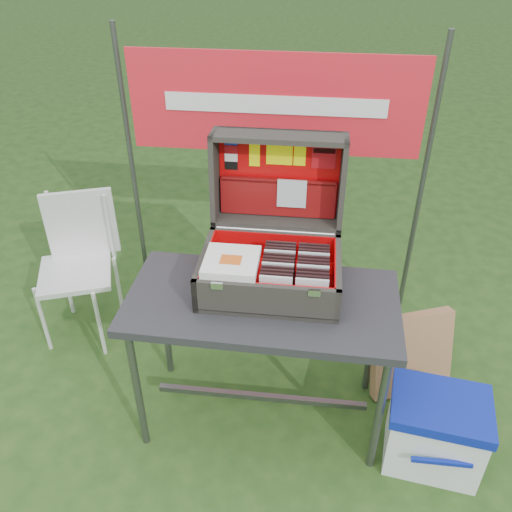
# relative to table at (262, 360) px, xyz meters

# --- Properties ---
(ground) EXTENTS (80.00, 80.00, 0.00)m
(ground) POSITION_rel_table_xyz_m (-0.05, -0.10, -0.38)
(ground) COLOR #204016
(ground) RESTS_ON ground
(table) EXTENTS (1.22, 0.63, 0.75)m
(table) POSITION_rel_table_xyz_m (0.00, 0.00, 0.00)
(table) COLOR #2D2D2F
(table) RESTS_ON ground
(table_top) EXTENTS (1.22, 0.63, 0.04)m
(table_top) POSITION_rel_table_xyz_m (0.00, 0.00, 0.36)
(table_top) COLOR #2D2D2F
(table_top) RESTS_ON ground
(table_leg_fl) EXTENTS (0.04, 0.04, 0.71)m
(table_leg_fl) POSITION_rel_table_xyz_m (-0.54, -0.24, -0.02)
(table_leg_fl) COLOR #59595B
(table_leg_fl) RESTS_ON ground
(table_leg_fr) EXTENTS (0.04, 0.04, 0.71)m
(table_leg_fr) POSITION_rel_table_xyz_m (0.54, -0.24, -0.02)
(table_leg_fr) COLOR #59595B
(table_leg_fr) RESTS_ON ground
(table_leg_bl) EXTENTS (0.04, 0.04, 0.71)m
(table_leg_bl) POSITION_rel_table_xyz_m (-0.54, 0.24, -0.02)
(table_leg_bl) COLOR #59595B
(table_leg_bl) RESTS_ON ground
(table_leg_br) EXTENTS (0.04, 0.04, 0.71)m
(table_leg_br) POSITION_rel_table_xyz_m (0.54, 0.24, -0.02)
(table_leg_br) COLOR #59595B
(table_leg_br) RESTS_ON ground
(table_brace) EXTENTS (1.06, 0.03, 0.03)m
(table_brace) POSITION_rel_table_xyz_m (0.00, 0.00, -0.26)
(table_brace) COLOR #59595B
(table_brace) RESTS_ON ground
(suitcase) EXTENTS (0.62, 0.60, 0.60)m
(suitcase) POSITION_rel_table_xyz_m (0.03, 0.15, 0.68)
(suitcase) COLOR #454139
(suitcase) RESTS_ON table
(suitcase_base_bottom) EXTENTS (0.62, 0.44, 0.02)m
(suitcase_base_bottom) POSITION_rel_table_xyz_m (0.03, 0.09, 0.39)
(suitcase_base_bottom) COLOR #454139
(suitcase_base_bottom) RESTS_ON table_top
(suitcase_base_wall_front) EXTENTS (0.62, 0.02, 0.17)m
(suitcase_base_wall_front) POSITION_rel_table_xyz_m (0.03, -0.12, 0.46)
(suitcase_base_wall_front) COLOR #454139
(suitcase_base_wall_front) RESTS_ON table_top
(suitcase_base_wall_back) EXTENTS (0.62, 0.02, 0.17)m
(suitcase_base_wall_back) POSITION_rel_table_xyz_m (0.03, 0.30, 0.46)
(suitcase_base_wall_back) COLOR #454139
(suitcase_base_wall_back) RESTS_ON table_top
(suitcase_base_wall_left) EXTENTS (0.02, 0.44, 0.17)m
(suitcase_base_wall_left) POSITION_rel_table_xyz_m (-0.27, 0.09, 0.46)
(suitcase_base_wall_left) COLOR #454139
(suitcase_base_wall_left) RESTS_ON table_top
(suitcase_base_wall_right) EXTENTS (0.02, 0.44, 0.17)m
(suitcase_base_wall_right) POSITION_rel_table_xyz_m (0.32, 0.09, 0.46)
(suitcase_base_wall_right) COLOR #454139
(suitcase_base_wall_right) RESTS_ON table_top
(suitcase_liner_floor) EXTENTS (0.57, 0.39, 0.01)m
(suitcase_liner_floor) POSITION_rel_table_xyz_m (0.03, 0.09, 0.40)
(suitcase_liner_floor) COLOR #C90400
(suitcase_liner_floor) RESTS_ON suitcase_base_bottom
(suitcase_latch_left) EXTENTS (0.05, 0.01, 0.03)m
(suitcase_latch_left) POSITION_rel_table_xyz_m (-0.17, -0.13, 0.53)
(suitcase_latch_left) COLOR silver
(suitcase_latch_left) RESTS_ON suitcase_base_wall_front
(suitcase_latch_right) EXTENTS (0.05, 0.01, 0.03)m
(suitcase_latch_right) POSITION_rel_table_xyz_m (0.22, -0.13, 0.53)
(suitcase_latch_right) COLOR silver
(suitcase_latch_right) RESTS_ON suitcase_base_wall_front
(suitcase_hinge) EXTENTS (0.56, 0.02, 0.02)m
(suitcase_hinge) POSITION_rel_table_xyz_m (0.03, 0.31, 0.54)
(suitcase_hinge) COLOR silver
(suitcase_hinge) RESTS_ON suitcase_base_wall_back
(suitcase_lid_back) EXTENTS (0.62, 0.05, 0.44)m
(suitcase_lid_back) POSITION_rel_table_xyz_m (0.03, 0.48, 0.75)
(suitcase_lid_back) COLOR #454139
(suitcase_lid_back) RESTS_ON suitcase_base_wall_back
(suitcase_lid_rim_far) EXTENTS (0.62, 0.17, 0.03)m
(suitcase_lid_rim_far) POSITION_rel_table_xyz_m (0.03, 0.42, 0.97)
(suitcase_lid_rim_far) COLOR #454139
(suitcase_lid_rim_far) RESTS_ON suitcase_lid_back
(suitcase_lid_rim_near) EXTENTS (0.62, 0.17, 0.03)m
(suitcase_lid_rim_near) POSITION_rel_table_xyz_m (0.03, 0.39, 0.55)
(suitcase_lid_rim_near) COLOR #454139
(suitcase_lid_rim_near) RESTS_ON suitcase_lid_back
(suitcase_lid_rim_left) EXTENTS (0.02, 0.19, 0.45)m
(suitcase_lid_rim_left) POSITION_rel_table_xyz_m (-0.27, 0.41, 0.76)
(suitcase_lid_rim_left) COLOR #454139
(suitcase_lid_rim_left) RESTS_ON suitcase_lid_back
(suitcase_lid_rim_right) EXTENTS (0.02, 0.19, 0.45)m
(suitcase_lid_rim_right) POSITION_rel_table_xyz_m (0.32, 0.41, 0.76)
(suitcase_lid_rim_right) COLOR #454139
(suitcase_lid_rim_right) RESTS_ON suitcase_lid_back
(suitcase_lid_liner) EXTENTS (0.57, 0.03, 0.39)m
(suitcase_lid_liner) POSITION_rel_table_xyz_m (0.03, 0.46, 0.76)
(suitcase_lid_liner) COLOR #C90400
(suitcase_lid_liner) RESTS_ON suitcase_lid_back
(suitcase_liner_wall_front) EXTENTS (0.57, 0.01, 0.14)m
(suitcase_liner_wall_front) POSITION_rel_table_xyz_m (0.03, -0.11, 0.47)
(suitcase_liner_wall_front) COLOR #C90400
(suitcase_liner_wall_front) RESTS_ON suitcase_base_bottom
(suitcase_liner_wall_back) EXTENTS (0.57, 0.01, 0.14)m
(suitcase_liner_wall_back) POSITION_rel_table_xyz_m (0.03, 0.28, 0.47)
(suitcase_liner_wall_back) COLOR #C90400
(suitcase_liner_wall_back) RESTS_ON suitcase_base_bottom
(suitcase_liner_wall_left) EXTENTS (0.01, 0.39, 0.14)m
(suitcase_liner_wall_left) POSITION_rel_table_xyz_m (-0.26, 0.09, 0.47)
(suitcase_liner_wall_left) COLOR #C90400
(suitcase_liner_wall_left) RESTS_ON suitcase_base_bottom
(suitcase_liner_wall_right) EXTENTS (0.01, 0.39, 0.14)m
(suitcase_liner_wall_right) POSITION_rel_table_xyz_m (0.31, 0.09, 0.47)
(suitcase_liner_wall_right) COLOR #C90400
(suitcase_liner_wall_right) RESTS_ON suitcase_base_bottom
(suitcase_lid_pocket) EXTENTS (0.55, 0.04, 0.18)m
(suitcase_lid_pocket) POSITION_rel_table_xyz_m (0.03, 0.44, 0.65)
(suitcase_lid_pocket) COLOR maroon
(suitcase_lid_pocket) RESTS_ON suitcase_lid_liner
(suitcase_pocket_edge) EXTENTS (0.54, 0.02, 0.02)m
(suitcase_pocket_edge) POSITION_rel_table_xyz_m (0.03, 0.44, 0.74)
(suitcase_pocket_edge) COLOR maroon
(suitcase_pocket_edge) RESTS_ON suitcase_lid_pocket
(suitcase_pocket_cd) EXTENTS (0.14, 0.02, 0.14)m
(suitcase_pocket_cd) POSITION_rel_table_xyz_m (0.09, 0.42, 0.69)
(suitcase_pocket_cd) COLOR silver
(suitcase_pocket_cd) RESTS_ON suitcase_lid_pocket
(lid_sticker_cc_a) EXTENTS (0.06, 0.01, 0.04)m
(lid_sticker_cc_a) POSITION_rel_table_xyz_m (-0.20, 0.47, 0.92)
(lid_sticker_cc_a) COLOR #1933B2
(lid_sticker_cc_a) RESTS_ON suitcase_lid_liner
(lid_sticker_cc_b) EXTENTS (0.06, 0.01, 0.04)m
(lid_sticker_cc_b) POSITION_rel_table_xyz_m (-0.20, 0.46, 0.88)
(lid_sticker_cc_b) COLOR red
(lid_sticker_cc_b) RESTS_ON suitcase_lid_liner
(lid_sticker_cc_c) EXTENTS (0.06, 0.01, 0.04)m
(lid_sticker_cc_c) POSITION_rel_table_xyz_m (-0.20, 0.46, 0.84)
(lid_sticker_cc_c) COLOR white
(lid_sticker_cc_c) RESTS_ON suitcase_lid_liner
(lid_sticker_cc_d) EXTENTS (0.06, 0.01, 0.04)m
(lid_sticker_cc_d) POSITION_rel_table_xyz_m (-0.20, 0.46, 0.80)
(lid_sticker_cc_d) COLOR black
(lid_sticker_cc_d) RESTS_ON suitcase_lid_liner
(lid_card_neon_tall) EXTENTS (0.05, 0.01, 0.12)m
(lid_card_neon_tall) POSITION_rel_table_xyz_m (-0.09, 0.46, 0.86)
(lid_card_neon_tall) COLOR #E8E705
(lid_card_neon_tall) RESTS_ON suitcase_lid_liner
(lid_card_neon_main) EXTENTS (0.12, 0.01, 0.09)m
(lid_card_neon_main) POSITION_rel_table_xyz_m (0.03, 0.46, 0.86)
(lid_card_neon_main) COLOR #E8E705
(lid_card_neon_main) RESTS_ON suitcase_lid_liner
(lid_card_neon_small) EXTENTS (0.06, 0.01, 0.09)m
(lid_card_neon_small) POSITION_rel_table_xyz_m (0.12, 0.46, 0.86)
(lid_card_neon_small) COLOR #E8E705
(lid_card_neon_small) RESTS_ON suitcase_lid_liner
(lid_sticker_band) EXTENTS (0.11, 0.01, 0.11)m
(lid_sticker_band) POSITION_rel_table_xyz_m (0.23, 0.46, 0.86)
(lid_sticker_band) COLOR red
(lid_sticker_band) RESTS_ON suitcase_lid_liner
(lid_sticker_band_bar) EXTENTS (0.10, 0.00, 0.02)m
(lid_sticker_band_bar) POSITION_rel_table_xyz_m (0.23, 0.46, 0.89)
(lid_sticker_band_bar) COLOR black
(lid_sticker_band_bar) RESTS_ON suitcase_lid_liner
(cd_left_0) EXTENTS (0.14, 0.01, 0.16)m
(cd_left_0) POSITION_rel_table_xyz_m (0.06, -0.08, 0.49)
(cd_left_0) COLOR silver
(cd_left_0) RESTS_ON suitcase_liner_floor
(cd_left_1) EXTENTS (0.14, 0.01, 0.16)m
(cd_left_1) POSITION_rel_table_xyz_m (0.06, -0.06, 0.49)
(cd_left_1) COLOR black
(cd_left_1) RESTS_ON suitcase_liner_floor
(cd_left_2) EXTENTS (0.14, 0.01, 0.16)m
(cd_left_2) POSITION_rel_table_xyz_m (0.06, -0.03, 0.49)
(cd_left_2) COLOR black
(cd_left_2) RESTS_ON suitcase_liner_floor
(cd_left_3) EXTENTS (0.14, 0.01, 0.16)m
(cd_left_3) POSITION_rel_table_xyz_m (0.06, -0.01, 0.49)
(cd_left_3) COLOR black
(cd_left_3) RESTS_ON suitcase_liner_floor
(cd_left_4) EXTENTS (0.14, 0.01, 0.16)m
(cd_left_4) POSITION_rel_table_xyz_m (0.06, 0.01, 0.49)
(cd_left_4) COLOR silver
(cd_left_4) RESTS_ON suitcase_liner_floor
(cd_left_5) EXTENTS (0.14, 0.01, 0.16)m
(cd_left_5) POSITION_rel_table_xyz_m (0.06, 0.04, 0.49)
(cd_left_5) COLOR black
(cd_left_5) RESTS_ON suitcase_liner_floor
(cd_left_6) EXTENTS (0.14, 0.01, 0.16)m
(cd_left_6) POSITION_rel_table_xyz_m (0.06, 0.06, 0.49)
(cd_left_6) COLOR black
(cd_left_6) RESTS_ON suitcase_liner_floor
(cd_left_7) EXTENTS (0.14, 0.01, 0.16)m
(cd_left_7) POSITION_rel_table_xyz_m (0.06, 0.09, 0.49)
(cd_left_7) COLOR black
(cd_left_7) RESTS_ON suitcase_liner_floor
(cd_left_8) EXTENTS (0.14, 0.01, 0.16)m
(cd_left_8) POSITION_rel_table_xyz_m (0.06, 0.11, 0.49)
(cd_left_8) COLOR silver
(cd_left_8) RESTS_ON suitcase_liner_floor
(cd_left_9) EXTENTS (0.14, 0.01, 0.16)m
(cd_left_9) POSITION_rel_table_xyz_m (0.06, 0.14, 0.49)
(cd_left_9) COLOR black
(cd_left_9) RESTS_ON suitcase_liner_floor
(cd_left_10) EXTENTS (0.14, 0.01, 0.16)m
(cd_left_10) POSITION_rel_table_xyz_m (0.06, 0.16, 0.49)
(cd_left_10) COLOR black
(cd_left_10) RESTS_ON suitcase_liner_floor
(cd_left_11) EXTENTS (0.14, 0.01, 0.16)m
(cd_left_11) POSITION_rel_table_xyz_m (0.06, 0.18, 0.49)
(cd_left_11) COLOR black
(cd_left_11) RESTS_ON suitcase_liner_floor
(cd_right_0) EXTENTS (0.14, 0.01, 0.16)m
(cd_right_0) POSITION_rel_table_xyz_m (0.21, -0.08, 0.49)
(cd_right_0) COLOR silver
(cd_right_0) RESTS_ON suitcase_liner_floor
(cd_right_1) EXTENTS (0.14, 0.01, 0.16)m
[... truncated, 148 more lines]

